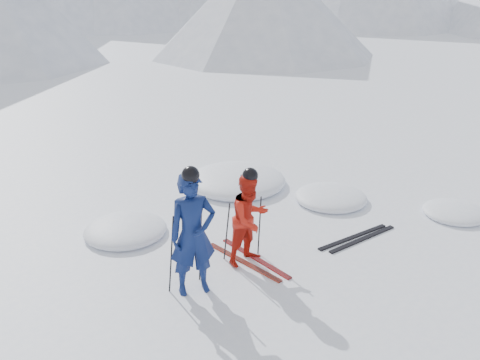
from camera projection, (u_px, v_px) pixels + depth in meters
ground at (327, 222)px, 10.10m from camera, size 160.00×160.00×0.00m
skier_blue at (193, 235)px, 7.55m from camera, size 0.79×0.60×1.95m
skier_red at (250, 219)px, 8.44m from camera, size 0.87×0.73×1.59m
pole_blue_left at (171, 255)px, 7.64m from camera, size 0.13×0.09×1.30m
pole_blue_right at (201, 243)px, 7.99m from camera, size 0.13×0.08×1.30m
pole_red_left at (227, 232)px, 8.59m from camera, size 0.11×0.09×1.06m
pole_red_right at (260, 225)px, 8.80m from camera, size 0.11×0.08×1.06m
ski_worn_left at (244, 262)px, 8.67m from camera, size 0.44×1.68×0.03m
ski_worn_right at (255, 258)px, 8.79m from camera, size 0.33×1.70×0.03m
ski_loose_a at (353, 237)px, 9.49m from camera, size 1.70×0.16×0.03m
ski_loose_b at (363, 239)px, 9.42m from camera, size 1.70×0.22×0.03m
snow_lumps at (255, 197)px, 11.24m from camera, size 7.43×5.52×0.50m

